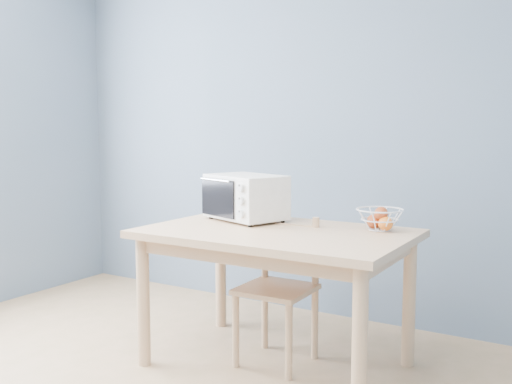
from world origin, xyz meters
The scene contains 5 objects.
room centered at (0.00, 0.00, 1.30)m, with size 4.01×4.51×2.61m.
dining_table centered at (0.33, 1.29, 0.65)m, with size 1.40×0.90×0.75m.
toaster_oven centered at (0.00, 1.48, 0.89)m, with size 0.54×0.45×0.27m.
fruit_basket centered at (0.81, 1.56, 0.81)m, with size 0.26×0.26×0.13m.
dining_chair centered at (0.31, 1.35, 0.40)m, with size 0.38×0.38×0.80m.
Camera 1 is at (1.79, -1.35, 1.28)m, focal length 40.00 mm.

